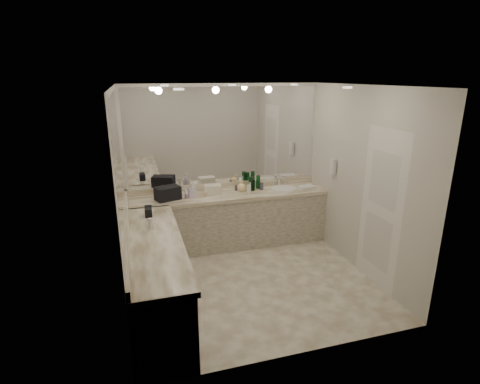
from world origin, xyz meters
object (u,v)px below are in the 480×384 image
object	(u,v)px
sink	(284,189)
black_toiletry_bag	(168,193)
hand_towel	(306,187)
soap_bottle_c	(242,186)
soap_bottle_b	(192,190)
wall_phone	(333,167)
soap_bottle_a	(193,189)
cream_cosmetic_case	(213,189)

from	to	relation	value
sink	black_toiletry_bag	bearing A→B (deg)	-178.79
hand_towel	soap_bottle_c	distance (m)	1.10
sink	soap_bottle_b	xyz separation A→B (m)	(-1.55, -0.02, 0.11)
black_toiletry_bag	soap_bottle_c	world-z (taller)	black_toiletry_bag
sink	hand_towel	distance (m)	0.38
wall_phone	soap_bottle_a	world-z (taller)	wall_phone
black_toiletry_bag	cream_cosmetic_case	size ratio (longest dim) A/B	1.36
soap_bottle_c	wall_phone	bearing A→B (deg)	-22.98
soap_bottle_c	black_toiletry_bag	bearing A→B (deg)	-175.13
sink	wall_phone	size ratio (longest dim) A/B	1.83
sink	soap_bottle_c	distance (m)	0.73
sink	soap_bottle_c	size ratio (longest dim) A/B	2.43
sink	wall_phone	world-z (taller)	wall_phone
cream_cosmetic_case	soap_bottle_a	distance (m)	0.31
soap_bottle_b	soap_bottle_c	world-z (taller)	soap_bottle_b
wall_phone	black_toiletry_bag	size ratio (longest dim) A/B	0.66
soap_bottle_a	soap_bottle_c	distance (m)	0.79
soap_bottle_b	hand_towel	bearing A→B (deg)	-2.23
sink	wall_phone	xyz separation A→B (m)	(0.61, -0.50, 0.46)
sink	soap_bottle_a	world-z (taller)	soap_bottle_a
cream_cosmetic_case	soap_bottle_b	bearing A→B (deg)	-161.24
black_toiletry_bag	soap_bottle_b	xyz separation A→B (m)	(0.37, 0.02, 0.00)
hand_towel	soap_bottle_b	xyz separation A→B (m)	(-1.92, 0.07, 0.09)
soap_bottle_a	soap_bottle_c	world-z (taller)	soap_bottle_a
wall_phone	soap_bottle_a	size ratio (longest dim) A/B	1.15
black_toiletry_bag	cream_cosmetic_case	bearing A→B (deg)	6.53
hand_towel	soap_bottle_b	distance (m)	1.93
soap_bottle_a	soap_bottle_c	xyz separation A→B (m)	(0.79, -0.02, -0.01)
wall_phone	cream_cosmetic_case	xyz separation A→B (m)	(-1.81, 0.54, -0.37)
sink	soap_bottle_a	xyz separation A→B (m)	(-1.51, 0.08, 0.11)
hand_towel	soap_bottle_c	world-z (taller)	soap_bottle_c
cream_cosmetic_case	hand_towel	xyz separation A→B (m)	(1.58, -0.14, -0.05)
cream_cosmetic_case	soap_bottle_a	xyz separation A→B (m)	(-0.31, 0.04, 0.03)
sink	soap_bottle_b	distance (m)	1.56
hand_towel	soap_bottle_c	xyz separation A→B (m)	(-1.09, 0.16, 0.07)
sink	hand_towel	bearing A→B (deg)	-14.84
soap_bottle_b	soap_bottle_c	xyz separation A→B (m)	(0.83, 0.09, -0.02)
cream_cosmetic_case	soap_bottle_a	size ratio (longest dim) A/B	1.27
soap_bottle_a	soap_bottle_b	world-z (taller)	soap_bottle_b
sink	soap_bottle_b	size ratio (longest dim) A/B	2.02
sink	black_toiletry_bag	xyz separation A→B (m)	(-1.93, -0.04, 0.11)
soap_bottle_a	hand_towel	bearing A→B (deg)	-5.43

